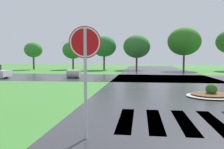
{
  "coord_description": "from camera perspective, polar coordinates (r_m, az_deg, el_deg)",
  "views": [
    {
      "loc": [
        -2.26,
        -3.61,
        1.98
      ],
      "look_at": [
        -4.13,
        11.8,
        0.83
      ],
      "focal_mm": 37.46,
      "sensor_mm": 36.0,
      "label": 1
    }
  ],
  "objects": [
    {
      "name": "median_island",
      "position": [
        12.66,
        23.06,
        -4.48
      ],
      "size": [
        2.4,
        2.26,
        0.68
      ],
      "color": "#9E9B93",
      "rests_on": "ground"
    },
    {
      "name": "stop_sign",
      "position": [
        5.58,
        -6.56,
        4.63
      ],
      "size": [
        0.74,
        0.25,
        2.71
      ],
      "rotation": [
        0.0,
        0.0,
        0.28
      ],
      "color": "#B2B5BA",
      "rests_on": "ground"
    },
    {
      "name": "crosswalk_stripes",
      "position": [
        7.89,
        23.75,
        -10.64
      ],
      "size": [
        5.85,
        3.0,
        0.01
      ],
      "color": "white",
      "rests_on": "ground"
    },
    {
      "name": "asphalt_cross_road",
      "position": [
        22.75,
        12.61,
        -0.85
      ],
      "size": [
        90.0,
        8.45,
        0.01
      ],
      "primitive_type": "cube",
      "color": "#2B2B30",
      "rests_on": "ground"
    },
    {
      "name": "drainage_pipe_stack",
      "position": [
        22.5,
        -9.31,
        0.16
      ],
      "size": [
        1.22,
        0.83,
        0.81
      ],
      "color": "#9E9B93",
      "rests_on": "ground"
    },
    {
      "name": "asphalt_roadway",
      "position": [
        13.94,
        16.23,
        -4.09
      ],
      "size": [
        9.39,
        80.0,
        0.01
      ],
      "primitive_type": "cube",
      "color": "#2B2B30",
      "rests_on": "ground"
    },
    {
      "name": "background_treeline",
      "position": [
        36.39,
        8.81,
        7.16
      ],
      "size": [
        33.9,
        6.12,
        6.32
      ],
      "color": "#4C3823",
      "rests_on": "ground"
    }
  ]
}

